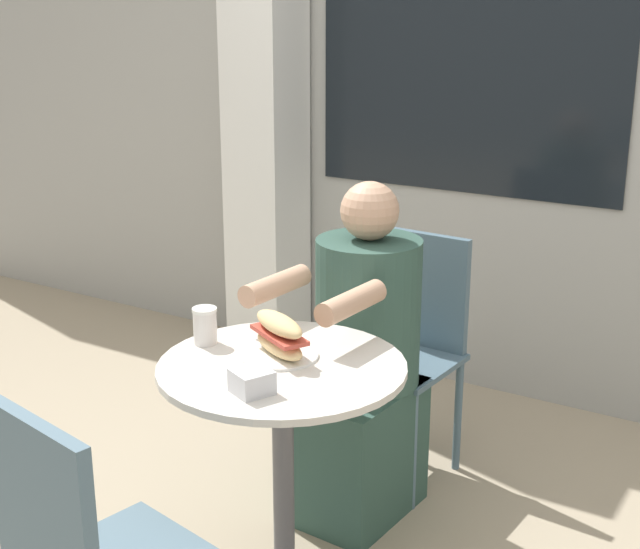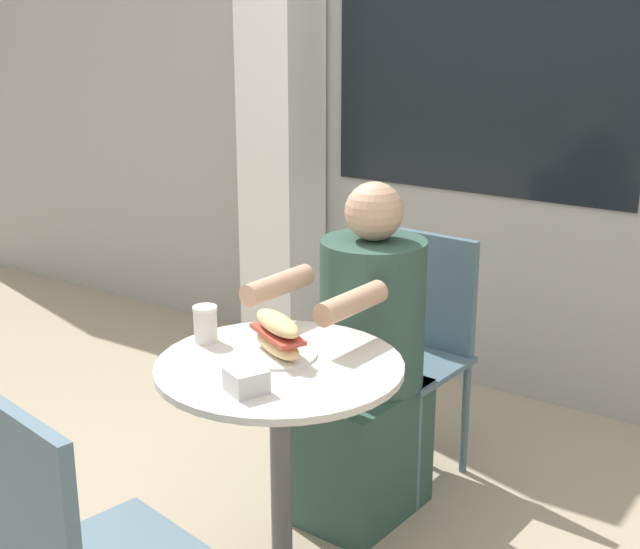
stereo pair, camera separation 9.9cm
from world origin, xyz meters
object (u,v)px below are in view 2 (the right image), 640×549
at_px(cafe_table, 280,429).
at_px(drink_cup, 205,324).
at_px(seated_diner, 365,376).
at_px(sandwich_on_plate, 278,338).
at_px(diner_chair, 418,334).

xyz_separation_m(cafe_table, drink_cup, (-0.27, 0.01, 0.25)).
height_order(seated_diner, sandwich_on_plate, seated_diner).
bearing_deg(seated_diner, cafe_table, 98.51).
xyz_separation_m(cafe_table, diner_chair, (-0.03, 0.87, -0.00)).
relative_size(seated_diner, sandwich_on_plate, 4.90).
bearing_deg(cafe_table, diner_chair, 92.30).
bearing_deg(sandwich_on_plate, seated_diner, 91.11).
bearing_deg(diner_chair, seated_diner, 92.37).
distance_m(cafe_table, seated_diner, 0.52).
height_order(cafe_table, drink_cup, drink_cup).
bearing_deg(cafe_table, seated_diner, 94.76).
height_order(diner_chair, drink_cup, diner_chair).
bearing_deg(sandwich_on_plate, diner_chair, 90.06).
distance_m(diner_chair, drink_cup, 0.92).
bearing_deg(drink_cup, sandwich_on_plate, 6.85).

